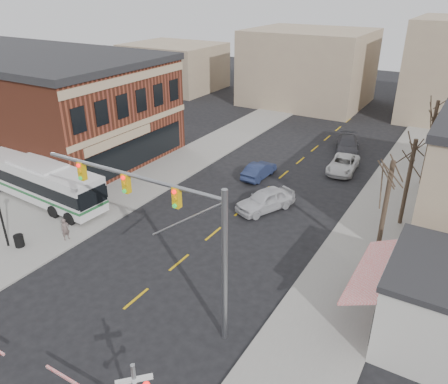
# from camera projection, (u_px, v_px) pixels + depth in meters

# --- Properties ---
(ground) EXTENTS (160.00, 160.00, 0.00)m
(ground) POSITION_uv_depth(u_px,v_px,m) (110.00, 320.00, 22.45)
(ground) COLOR black
(ground) RESTS_ON ground
(sidewalk_west) EXTENTS (5.00, 60.00, 0.12)m
(sidewalk_west) POSITION_uv_depth(u_px,v_px,m) (185.00, 161.00, 42.29)
(sidewalk_west) COLOR gray
(sidewalk_west) RESTS_ON ground
(sidewalk_east) EXTENTS (5.00, 60.00, 0.12)m
(sidewalk_east) POSITION_uv_depth(u_px,v_px,m) (387.00, 208.00, 33.52)
(sidewalk_east) COLOR gray
(sidewalk_east) RESTS_ON ground
(brick_building) EXTENTS (30.40, 15.40, 9.60)m
(brick_building) POSITION_uv_depth(u_px,v_px,m) (23.00, 99.00, 45.20)
(brick_building) COLOR brown
(brick_building) RESTS_ON ground
(tree_east_a) EXTENTS (0.28, 0.28, 6.75)m
(tree_east_a) POSITION_uv_depth(u_px,v_px,m) (384.00, 215.00, 25.38)
(tree_east_a) COLOR #382B21
(tree_east_a) RESTS_ON sidewalk_east
(tree_east_b) EXTENTS (0.28, 0.28, 6.30)m
(tree_east_b) POSITION_uv_depth(u_px,v_px,m) (408.00, 183.00, 29.98)
(tree_east_b) COLOR #382B21
(tree_east_b) RESTS_ON sidewalk_east
(tree_east_c) EXTENTS (0.28, 0.28, 7.20)m
(tree_east_c) POSITION_uv_depth(u_px,v_px,m) (429.00, 144.00, 35.88)
(tree_east_c) COLOR #382B21
(tree_east_c) RESTS_ON sidewalk_east
(transit_bus) EXTENTS (12.34, 3.38, 3.14)m
(transit_bus) POSITION_uv_depth(u_px,v_px,m) (40.00, 181.00, 33.94)
(transit_bus) COLOR silver
(transit_bus) RESTS_ON ground
(traffic_signal_mast) EXTENTS (10.82, 0.30, 8.00)m
(traffic_signal_mast) POSITION_uv_depth(u_px,v_px,m) (171.00, 219.00, 20.29)
(traffic_signal_mast) COLOR gray
(traffic_signal_mast) RESTS_ON ground
(trash_bin) EXTENTS (0.60, 0.60, 0.82)m
(trash_bin) POSITION_uv_depth(u_px,v_px,m) (19.00, 241.00, 28.39)
(trash_bin) COLOR black
(trash_bin) RESTS_ON sidewalk_west
(car_a) EXTENTS (3.82, 5.24, 1.66)m
(car_a) POSITION_uv_depth(u_px,v_px,m) (265.00, 200.00, 33.09)
(car_a) COLOR silver
(car_a) RESTS_ON ground
(car_b) EXTENTS (1.59, 4.24, 1.38)m
(car_b) POSITION_uv_depth(u_px,v_px,m) (259.00, 170.00, 38.62)
(car_b) COLOR #1C2647
(car_b) RESTS_ON ground
(car_c) EXTENTS (2.67, 5.14, 1.38)m
(car_c) POSITION_uv_depth(u_px,v_px,m) (343.00, 164.00, 39.89)
(car_c) COLOR silver
(car_c) RESTS_ON ground
(car_d) EXTENTS (3.54, 5.60, 1.51)m
(car_d) POSITION_uv_depth(u_px,v_px,m) (347.00, 145.00, 44.42)
(car_d) COLOR #47474C
(car_d) RESTS_ON ground
(pedestrian_near) EXTENTS (0.47, 0.62, 1.54)m
(pedestrian_near) POSITION_uv_depth(u_px,v_px,m) (65.00, 229.00, 29.01)
(pedestrian_near) COLOR #665551
(pedestrian_near) RESTS_ON sidewalk_west
(pedestrian_far) EXTENTS (0.93, 0.94, 1.53)m
(pedestrian_far) POSITION_uv_depth(u_px,v_px,m) (71.00, 209.00, 31.56)
(pedestrian_far) COLOR #383A63
(pedestrian_far) RESTS_ON sidewalk_west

